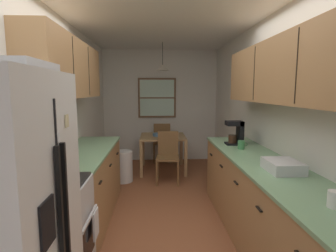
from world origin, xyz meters
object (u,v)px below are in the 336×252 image
object	(u,v)px
microwave_over_range	(21,83)
storage_canister	(65,158)
dining_table	(163,141)
coffee_maker	(236,132)
dining_chair_near	(168,154)
dish_rack	(283,166)
mug_spare	(334,199)
stove_range	(47,238)
table_serving_bowl	(157,135)
mug_by_coffeemaker	(241,145)
trash_bin	(123,166)
dining_chair_far	(162,141)

from	to	relation	value
microwave_over_range	storage_canister	size ratio (longest dim) A/B	3.39
dining_table	coffee_maker	xyz separation A→B (m)	(0.94, -1.77, 0.45)
dining_chair_near	coffee_maker	distance (m)	1.53
dish_rack	dining_table	bearing A→B (deg)	108.43
dining_table	coffee_maker	distance (m)	2.06
dining_table	coffee_maker	world-z (taller)	coffee_maker
microwave_over_range	coffee_maker	world-z (taller)	microwave_over_range
microwave_over_range	dish_rack	world-z (taller)	microwave_over_range
coffee_maker	microwave_over_range	bearing A→B (deg)	-144.59
microwave_over_range	mug_spare	bearing A→B (deg)	-12.95
stove_range	table_serving_bowl	bearing A→B (deg)	74.17
dish_rack	microwave_over_range	bearing A→B (deg)	-172.97
dining_table	mug_by_coffeemaker	world-z (taller)	mug_by_coffeemaker
stove_range	trash_bin	distance (m)	2.66
dining_table	trash_bin	size ratio (longest dim) A/B	1.60
stove_range	microwave_over_range	world-z (taller)	microwave_over_range
dining_table	table_serving_bowl	size ratio (longest dim) A/B	4.93
table_serving_bowl	dining_table	bearing A→B (deg)	15.23
dining_table	storage_canister	xyz separation A→B (m)	(-1.03, -2.73, 0.37)
dining_chair_far	trash_bin	size ratio (longest dim) A/B	1.62
storage_canister	dish_rack	world-z (taller)	storage_canister
mug_spare	table_serving_bowl	xyz separation A→B (m)	(-1.07, 3.70, -0.20)
microwave_over_range	storage_canister	world-z (taller)	microwave_over_range
coffee_maker	table_serving_bowl	bearing A→B (deg)	121.22
dining_table	dish_rack	bearing A→B (deg)	-71.57
storage_canister	dining_chair_far	bearing A→B (deg)	73.01
storage_canister	coffee_maker	size ratio (longest dim) A/B	0.54
trash_bin	coffee_maker	xyz separation A→B (m)	(1.67, -1.16, 0.79)
microwave_over_range	dining_table	world-z (taller)	microwave_over_range
coffee_maker	mug_spare	size ratio (longest dim) A/B	2.75
coffee_maker	mug_spare	xyz separation A→B (m)	(0.02, -1.96, -0.11)
dining_table	dining_chair_near	xyz separation A→B (m)	(0.07, -0.65, -0.11)
dining_chair_near	storage_canister	size ratio (longest dim) A/B	5.17
microwave_over_range	trash_bin	bearing A→B (deg)	81.22
dining_table	dining_chair_near	world-z (taller)	dining_chair_near
storage_canister	dish_rack	distance (m)	2.04
storage_canister	dish_rack	bearing A→B (deg)	-7.33
trash_bin	dish_rack	xyz separation A→B (m)	(1.73, -2.38, 0.67)
trash_bin	mug_spare	world-z (taller)	mug_spare
storage_canister	mug_spare	bearing A→B (deg)	-26.82
stove_range	coffee_maker	bearing A→B (deg)	36.94
mug_by_coffeemaker	dining_table	bearing A→B (deg)	114.17
dining_table	table_serving_bowl	world-z (taller)	table_serving_bowl
stove_range	dining_chair_far	xyz separation A→B (m)	(1.03, 3.90, 0.03)
dining_table	mug_by_coffeemaker	distance (m)	2.28
microwave_over_range	trash_bin	world-z (taller)	microwave_over_range
stove_range	mug_spare	size ratio (longest dim) A/B	9.41
stove_range	trash_bin	size ratio (longest dim) A/B	1.98
table_serving_bowl	trash_bin	bearing A→B (deg)	-136.89
table_serving_bowl	dish_rack	bearing A→B (deg)	-69.46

